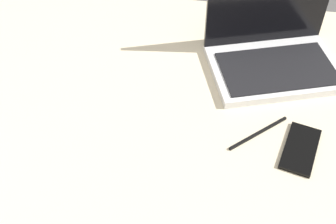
# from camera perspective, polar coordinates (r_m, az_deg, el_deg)

# --- Properties ---
(bed_mattress) EXTENTS (1.80, 1.40, 0.18)m
(bed_mattress) POSITION_cam_1_polar(r_m,az_deg,el_deg) (1.06, -16.94, -9.46)
(bed_mattress) COLOR beige
(bed_mattress) RESTS_ON ground
(laptop) EXTENTS (0.39, 0.32, 0.23)m
(laptop) POSITION_cam_1_polar(r_m,az_deg,el_deg) (1.18, 13.65, 7.85)
(laptop) COLOR silver
(laptop) RESTS_ON bed_mattress
(cell_phone) EXTENTS (0.10, 0.15, 0.01)m
(cell_phone) POSITION_cam_1_polar(r_m,az_deg,el_deg) (1.00, 17.03, -4.63)
(cell_phone) COLOR black
(cell_phone) RESTS_ON bed_mattress
(charger_cable) EXTENTS (0.13, 0.12, 0.01)m
(charger_cable) POSITION_cam_1_polar(r_m,az_deg,el_deg) (1.01, 11.82, -2.72)
(charger_cable) COLOR black
(charger_cable) RESTS_ON bed_mattress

